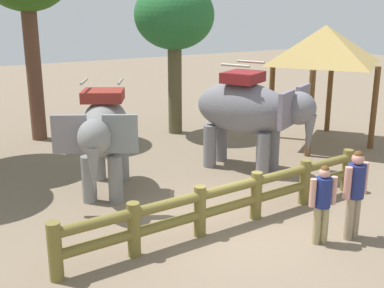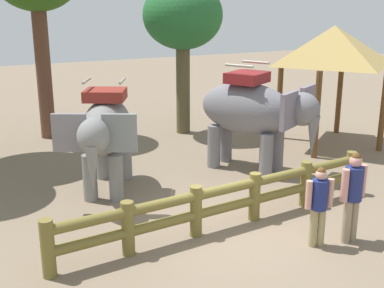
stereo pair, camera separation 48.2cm
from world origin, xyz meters
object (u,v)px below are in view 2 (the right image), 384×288
elephant_near_left (105,131)px  tourist_woman_in_black (353,191)px  thatched_shelter (334,47)px  tree_deep_back (183,18)px  elephant_center (254,112)px  tourist_man_in_blue (319,201)px  log_fence (226,200)px

elephant_near_left → tourist_woman_in_black: (3.39, -4.66, -0.50)m
thatched_shelter → tree_deep_back: bearing=135.5°
elephant_center → tourist_woman_in_black: bearing=-98.4°
elephant_near_left → tree_deep_back: bearing=45.9°
tourist_man_in_blue → elephant_center: bearing=72.5°
elephant_center → tree_deep_back: bearing=88.5°
elephant_center → tourist_man_in_blue: (-1.34, -4.24, -0.75)m
thatched_shelter → tree_deep_back: (-3.53, 3.46, 0.81)m
elephant_near_left → tourist_woman_in_black: size_ratio=1.77×
tourist_woman_in_black → thatched_shelter: (4.30, 5.48, 2.10)m
log_fence → elephant_near_left: 3.55m
tourist_woman_in_black → tree_deep_back: tree_deep_back is taller
tree_deep_back → tourist_man_in_blue: bearing=-99.4°
elephant_near_left → tree_deep_back: size_ratio=0.62×
elephant_near_left → tourist_man_in_blue: 5.30m
tourist_man_in_blue → tree_deep_back: tree_deep_back is taller
log_fence → elephant_center: bearing=48.2°
log_fence → elephant_center: 3.86m
log_fence → tourist_woman_in_black: 2.48m
elephant_near_left → elephant_center: 4.05m
elephant_near_left → elephant_center: bearing=-3.9°
elephant_near_left → elephant_center: size_ratio=0.93×
log_fence → thatched_shelter: thatched_shelter is taller
tourist_woman_in_black → tree_deep_back: bearing=85.1°
tourist_woman_in_black → thatched_shelter: thatched_shelter is taller
tourist_woman_in_black → tourist_man_in_blue: size_ratio=1.14×
log_fence → elephant_center: (2.48, 2.77, 1.06)m
elephant_near_left → thatched_shelter: 7.89m
elephant_center → elephant_near_left: bearing=176.1°
tourist_man_in_blue → tree_deep_back: (1.46, 8.80, 3.04)m
tourist_woman_in_black → thatched_shelter: bearing=51.9°
elephant_near_left → thatched_shelter: size_ratio=0.84×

